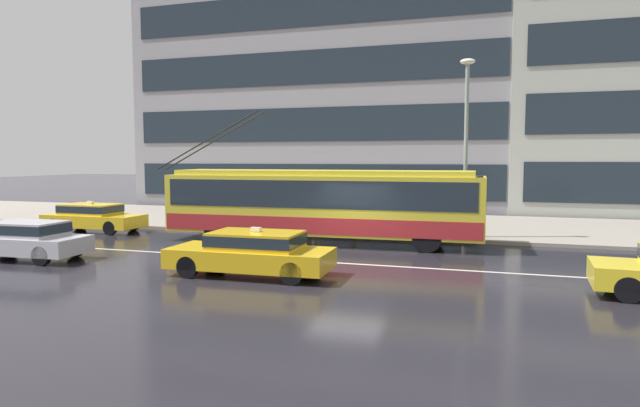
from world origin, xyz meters
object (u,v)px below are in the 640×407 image
private_car_oncoming (25,238)px  taxi_queued_behind_bus (93,216)px  pedestrian_approaching_curb (252,195)px  trolleybus (321,203)px  bus_shelter (282,187)px  pedestrian_at_shelter (245,194)px  taxi_oncoming_near (252,251)px  street_lamp (466,133)px  pedestrian_walking_past (356,194)px

private_car_oncoming → taxi_queued_behind_bus: bearing=112.7°
private_car_oncoming → pedestrian_approaching_curb: size_ratio=2.26×
taxi_queued_behind_bus → trolleybus: bearing=-0.7°
private_car_oncoming → bus_shelter: bus_shelter is taller
pedestrian_at_shelter → pedestrian_approaching_curb: 1.06m
taxi_queued_behind_bus → private_car_oncoming: 6.97m
private_car_oncoming → pedestrian_approaching_curb: (4.39, 8.39, 0.98)m
taxi_oncoming_near → street_lamp: bearing=58.2°
taxi_queued_behind_bus → taxi_oncoming_near: bearing=-30.6°
taxi_oncoming_near → pedestrian_walking_past: pedestrian_walking_past is taller
private_car_oncoming → pedestrian_walking_past: bearing=50.4°
pedestrian_approaching_curb → street_lamp: bearing=2.2°
pedestrian_walking_past → street_lamp: bearing=-19.2°
taxi_queued_behind_bus → private_car_oncoming: taxi_queued_behind_bus is taller
pedestrian_at_shelter → pedestrian_walking_past: (5.00, 1.31, 0.04)m
bus_shelter → pedestrian_at_shelter: 1.77m
bus_shelter → pedestrian_at_shelter: bearing=-164.1°
pedestrian_at_shelter → pedestrian_approaching_curb: bearing=-48.4°
taxi_queued_behind_bus → pedestrian_walking_past: size_ratio=2.40×
taxi_queued_behind_bus → pedestrian_approaching_curb: 7.41m
trolleybus → street_lamp: street_lamp is taller
trolleybus → private_car_oncoming: trolleybus is taller
taxi_oncoming_near → pedestrian_approaching_curb: 9.32m
trolleybus → pedestrian_at_shelter: size_ratio=7.01×
street_lamp → trolleybus: bearing=-155.4°
taxi_queued_behind_bus → bus_shelter: bearing=21.9°
bus_shelter → street_lamp: (8.33, -0.91, 2.35)m
taxi_oncoming_near → pedestrian_approaching_curb: bearing=114.6°
pedestrian_walking_past → street_lamp: (5.00, -1.74, 2.65)m
taxi_oncoming_near → bus_shelter: size_ratio=1.19×
taxi_queued_behind_bus → street_lamp: street_lamp is taller
taxi_queued_behind_bus → pedestrian_walking_past: 12.12m
private_car_oncoming → trolleybus: bearing=37.1°
trolleybus → bus_shelter: 4.51m
pedestrian_approaching_curb → private_car_oncoming: bearing=-117.6°
private_car_oncoming → pedestrian_at_shelter: pedestrian_at_shelter is taller
trolleybus → pedestrian_approaching_curb: trolleybus is taller
private_car_oncoming → pedestrian_walking_past: pedestrian_walking_past is taller
bus_shelter → street_lamp: 8.70m
taxi_queued_behind_bus → private_car_oncoming: bearing=-67.3°
bus_shelter → taxi_queued_behind_bus: bearing=-158.1°
private_car_oncoming → street_lamp: bearing=32.6°
taxi_oncoming_near → pedestrian_approaching_curb: (-3.86, 8.43, 0.98)m
trolleybus → taxi_queued_behind_bus: size_ratio=2.92×
pedestrian_walking_past → private_car_oncoming: bearing=-129.6°
taxi_oncoming_near → pedestrian_at_shelter: size_ratio=2.47×
taxi_queued_behind_bus → pedestrian_at_shelter: (6.38, 2.76, 0.95)m
taxi_queued_behind_bus → pedestrian_walking_past: pedestrian_walking_past is taller
bus_shelter → street_lamp: street_lamp is taller
pedestrian_walking_past → trolleybus: bearing=-94.8°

